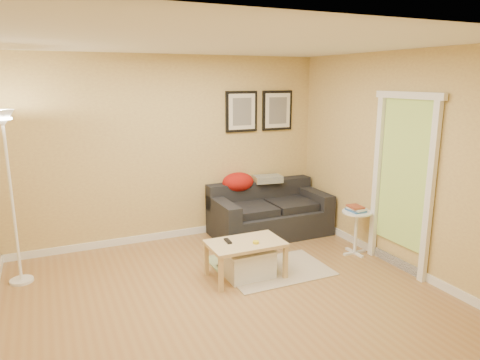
{
  "coord_description": "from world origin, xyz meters",
  "views": [
    {
      "loc": [
        -1.62,
        -3.97,
        2.27
      ],
      "look_at": [
        0.55,
        0.85,
        1.05
      ],
      "focal_mm": 32.84,
      "sensor_mm": 36.0,
      "label": 1
    }
  ],
  "objects_px": {
    "coffee_table": "(245,259)",
    "side_table": "(356,233)",
    "storage_bin": "(249,263)",
    "sofa": "(270,210)",
    "book_stack": "(356,208)",
    "floor_lamp": "(12,204)"
  },
  "relations": [
    {
      "from": "sofa",
      "to": "storage_bin",
      "type": "distance_m",
      "value": 1.51
    },
    {
      "from": "storage_bin",
      "to": "book_stack",
      "type": "height_order",
      "value": "book_stack"
    },
    {
      "from": "coffee_table",
      "to": "side_table",
      "type": "relative_size",
      "value": 1.48
    },
    {
      "from": "storage_bin",
      "to": "sofa",
      "type": "bearing_deg",
      "value": 52.61
    },
    {
      "from": "floor_lamp",
      "to": "book_stack",
      "type": "bearing_deg",
      "value": -12.37
    },
    {
      "from": "storage_bin",
      "to": "book_stack",
      "type": "distance_m",
      "value": 1.64
    },
    {
      "from": "coffee_table",
      "to": "floor_lamp",
      "type": "distance_m",
      "value": 2.67
    },
    {
      "from": "coffee_table",
      "to": "storage_bin",
      "type": "distance_m",
      "value": 0.06
    },
    {
      "from": "storage_bin",
      "to": "book_stack",
      "type": "relative_size",
      "value": 2.34
    },
    {
      "from": "floor_lamp",
      "to": "storage_bin",
      "type": "bearing_deg",
      "value": -21.28
    },
    {
      "from": "storage_bin",
      "to": "side_table",
      "type": "xyz_separation_m",
      "value": [
        1.59,
        0.06,
        0.12
      ]
    },
    {
      "from": "sofa",
      "to": "storage_bin",
      "type": "height_order",
      "value": "sofa"
    },
    {
      "from": "storage_bin",
      "to": "side_table",
      "type": "relative_size",
      "value": 0.95
    },
    {
      "from": "sofa",
      "to": "book_stack",
      "type": "bearing_deg",
      "value": -59.24
    },
    {
      "from": "storage_bin",
      "to": "book_stack",
      "type": "bearing_deg",
      "value": 2.48
    },
    {
      "from": "sofa",
      "to": "book_stack",
      "type": "distance_m",
      "value": 1.33
    },
    {
      "from": "sofa",
      "to": "storage_bin",
      "type": "relative_size",
      "value": 3.06
    },
    {
      "from": "coffee_table",
      "to": "book_stack",
      "type": "relative_size",
      "value": 3.66
    },
    {
      "from": "coffee_table",
      "to": "side_table",
      "type": "distance_m",
      "value": 1.63
    },
    {
      "from": "sofa",
      "to": "book_stack",
      "type": "height_order",
      "value": "sofa"
    },
    {
      "from": "coffee_table",
      "to": "side_table",
      "type": "xyz_separation_m",
      "value": [
        1.62,
        0.04,
        0.08
      ]
    },
    {
      "from": "coffee_table",
      "to": "floor_lamp",
      "type": "relative_size",
      "value": 0.44
    }
  ]
}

